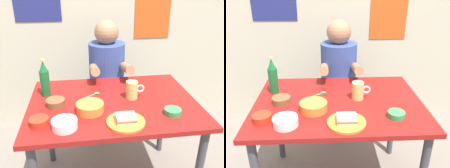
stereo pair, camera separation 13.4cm
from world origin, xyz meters
TOP-DOWN VIEW (x-y plane):
  - dining_table at (0.00, 0.00)m, footprint 1.10×0.80m
  - stool at (0.04, 0.63)m, footprint 0.34×0.34m
  - person_seated at (0.04, 0.62)m, footprint 0.33×0.56m
  - plate_orange at (0.03, -0.27)m, footprint 0.22×0.22m
  - sandwich at (0.03, -0.27)m, footprint 0.11×0.09m
  - beer_mug at (0.13, 0.02)m, footprint 0.13×0.08m
  - beer_bottle at (-0.45, 0.15)m, footprint 0.06×0.06m
  - soup_bowl_orange at (-0.16, -0.12)m, footprint 0.17×0.17m
  - dip_bowl_green at (0.33, -0.22)m, footprint 0.10×0.10m
  - sauce_bowl_chili at (-0.45, -0.22)m, footprint 0.11×0.11m
  - condiment_bowl_brown at (-0.37, -0.01)m, footprint 0.12×0.12m
  - rice_bowl_white at (-0.31, -0.27)m, footprint 0.14×0.14m
  - spoon at (-0.12, 0.10)m, footprint 0.11×0.08m

SIDE VIEW (x-z plane):
  - stool at x=0.04m, z-range 0.12..0.57m
  - dining_table at x=0.00m, z-range 0.28..1.02m
  - spoon at x=-0.12m, z-range 0.74..0.75m
  - plate_orange at x=0.03m, z-range 0.74..0.75m
  - dip_bowl_green at x=0.33m, z-range 0.74..0.78m
  - sauce_bowl_chili at x=-0.45m, z-range 0.74..0.78m
  - condiment_bowl_brown at x=-0.37m, z-range 0.74..0.78m
  - person_seated at x=0.04m, z-range 0.41..1.13m
  - rice_bowl_white at x=-0.31m, z-range 0.74..0.79m
  - soup_bowl_orange at x=-0.16m, z-range 0.74..0.80m
  - sandwich at x=0.03m, z-range 0.75..0.79m
  - beer_mug at x=0.13m, z-range 0.74..0.86m
  - beer_bottle at x=-0.45m, z-range 0.73..0.99m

